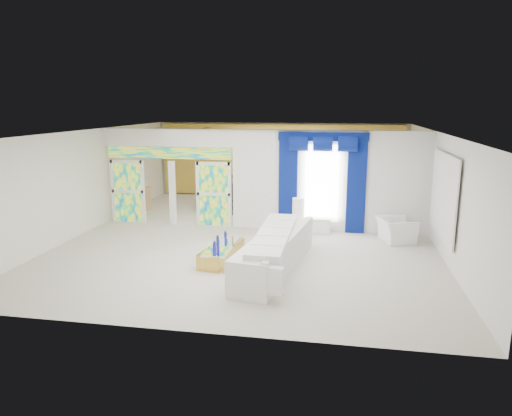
% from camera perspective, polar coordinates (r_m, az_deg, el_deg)
% --- Properties ---
extents(floor, '(12.00, 12.00, 0.00)m').
position_cam_1_polar(floor, '(13.75, -0.35, -3.37)').
color(floor, '#B7AF9E').
rests_on(floor, ground).
extents(dividing_wall, '(5.70, 0.18, 3.00)m').
position_cam_1_polar(dividing_wall, '(14.19, 8.97, 3.18)').
color(dividing_wall, white).
rests_on(dividing_wall, ground).
extents(dividing_header, '(4.30, 0.18, 0.55)m').
position_cam_1_polar(dividing_header, '(14.99, -10.54, 8.33)').
color(dividing_header, white).
rests_on(dividing_header, dividing_wall).
extents(stained_panel_left, '(0.95, 0.04, 2.00)m').
position_cam_1_polar(stained_panel_left, '(15.76, -15.16, 1.97)').
color(stained_panel_left, '#994C3F').
rests_on(stained_panel_left, ground).
extents(stained_panel_right, '(0.95, 0.04, 2.00)m').
position_cam_1_polar(stained_panel_right, '(14.78, -5.09, 1.68)').
color(stained_panel_right, '#994C3F').
rests_on(stained_panel_right, ground).
extents(stained_transom, '(4.00, 0.05, 0.35)m').
position_cam_1_polar(stained_transom, '(15.03, -10.47, 6.53)').
color(stained_transom, '#994C3F').
rests_on(stained_transom, dividing_header).
extents(window_pane, '(1.00, 0.02, 2.30)m').
position_cam_1_polar(window_pane, '(14.10, 7.93, 2.95)').
color(window_pane, white).
rests_on(window_pane, dividing_wall).
extents(blue_drape_left, '(0.55, 0.10, 2.80)m').
position_cam_1_polar(blue_drape_left, '(14.15, 3.87, 2.87)').
color(blue_drape_left, '#04124D').
rests_on(blue_drape_left, ground).
extents(blue_drape_right, '(0.55, 0.10, 2.80)m').
position_cam_1_polar(blue_drape_right, '(14.08, 11.99, 2.58)').
color(blue_drape_right, '#04124D').
rests_on(blue_drape_right, ground).
extents(blue_pelmet, '(2.60, 0.12, 0.25)m').
position_cam_1_polar(blue_pelmet, '(13.92, 8.10, 8.51)').
color(blue_pelmet, '#04124D').
rests_on(blue_pelmet, dividing_wall).
extents(wall_mirror, '(0.04, 2.70, 1.90)m').
position_cam_1_polar(wall_mirror, '(12.46, 21.68, 1.41)').
color(wall_mirror, white).
rests_on(wall_mirror, ground).
extents(gold_curtains, '(9.70, 0.12, 2.90)m').
position_cam_1_polar(gold_curtains, '(19.19, 2.86, 5.71)').
color(gold_curtains, '#CC8731').
rests_on(gold_curtains, ground).
extents(white_sofa, '(1.46, 4.10, 0.76)m').
position_cam_1_polar(white_sofa, '(10.99, 2.33, -5.38)').
color(white_sofa, white).
rests_on(white_sofa, ground).
extents(coffee_table, '(0.81, 1.76, 0.38)m').
position_cam_1_polar(coffee_table, '(11.58, -4.14, -5.48)').
color(coffee_table, gold).
rests_on(coffee_table, ground).
extents(console_table, '(1.33, 0.48, 0.44)m').
position_cam_1_polar(console_table, '(14.21, 6.29, -2.00)').
color(console_table, white).
rests_on(console_table, ground).
extents(table_lamp, '(0.36, 0.36, 0.58)m').
position_cam_1_polar(table_lamp, '(14.11, 5.13, 0.05)').
color(table_lamp, white).
rests_on(table_lamp, console_table).
extents(armchair, '(1.13, 1.22, 0.65)m').
position_cam_1_polar(armchair, '(13.67, 16.47, -2.56)').
color(armchair, white).
rests_on(armchair, ground).
extents(grand_piano, '(1.50, 1.96, 0.98)m').
position_cam_1_polar(grand_piano, '(17.96, -3.05, 1.98)').
color(grand_piano, black).
rests_on(grand_piano, ground).
extents(piano_bench, '(0.95, 0.38, 0.31)m').
position_cam_1_polar(piano_bench, '(16.51, -4.29, -0.15)').
color(piano_bench, black).
rests_on(piano_bench, ground).
extents(tv_console, '(0.60, 0.55, 0.83)m').
position_cam_1_polar(tv_console, '(17.51, -13.64, 1.12)').
color(tv_console, tan).
rests_on(tv_console, ground).
extents(chandelier, '(0.60, 0.60, 0.60)m').
position_cam_1_polar(chandelier, '(17.10, -5.95, 8.70)').
color(chandelier, gold).
rests_on(chandelier, ceiling).
extents(decanters, '(0.13, 1.16, 0.24)m').
position_cam_1_polar(decanters, '(11.52, -4.41, -4.11)').
color(decanters, navy).
rests_on(decanters, coffee_table).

